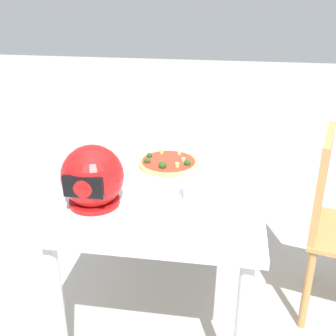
{
  "coord_description": "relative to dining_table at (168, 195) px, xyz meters",
  "views": [
    {
      "loc": [
        -0.26,
        1.63,
        1.49
      ],
      "look_at": [
        0.01,
        -0.05,
        0.73
      ],
      "focal_mm": 44.93,
      "sensor_mm": 36.0,
      "label": 1
    }
  ],
  "objects": [
    {
      "name": "drinking_glass",
      "position": [
        -0.13,
        0.21,
        0.15
      ],
      "size": [
        0.07,
        0.07,
        0.12
      ],
      "primitive_type": "cylinder",
      "color": "silver",
      "rests_on": "dining_table"
    },
    {
      "name": "ground_plane",
      "position": [
        0.0,
        0.0,
        -0.62
      ],
      "size": [
        14.0,
        14.0,
        0.0
      ],
      "primitive_type": "plane",
      "color": "#B2ADA3"
    },
    {
      "name": "dining_table",
      "position": [
        0.0,
        0.0,
        0.0
      ],
      "size": [
        0.8,
        1.1,
        0.71
      ],
      "color": "white",
      "rests_on": "ground"
    },
    {
      "name": "pizza",
      "position": [
        0.01,
        -0.1,
        0.11
      ],
      "size": [
        0.28,
        0.28,
        0.05
      ],
      "color": "tan",
      "rests_on": "pizza_plate"
    },
    {
      "name": "motorcycle_helmet",
      "position": [
        0.24,
        0.28,
        0.2
      ],
      "size": [
        0.23,
        0.23,
        0.23
      ],
      "color": "#B21414",
      "rests_on": "dining_table"
    },
    {
      "name": "pizza_plate",
      "position": [
        0.01,
        -0.1,
        0.09
      ],
      "size": [
        0.31,
        0.31,
        0.01
      ],
      "primitive_type": "cylinder",
      "color": "white",
      "rests_on": "dining_table"
    }
  ]
}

